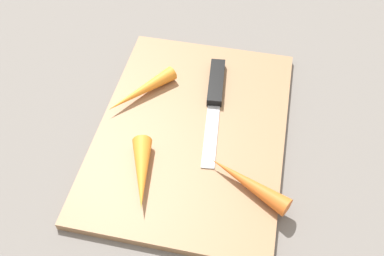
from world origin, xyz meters
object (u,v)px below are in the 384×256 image
cutting_board (192,131)px  carrot_shortest (142,173)px  knife (216,89)px  carrot_medium (248,183)px  carrot_longest (141,91)px

cutting_board → carrot_shortest: size_ratio=3.51×
knife → carrot_shortest: 0.18m
carrot_medium → carrot_longest: carrot_medium is taller
knife → carrot_longest: carrot_longest is taller
cutting_board → carrot_medium: bearing=47.3°
knife → carrot_shortest: size_ratio=1.96×
cutting_board → carrot_medium: (0.08, 0.09, 0.02)m
cutting_board → carrot_medium: size_ratio=3.13×
cutting_board → knife: 0.08m
cutting_board → carrot_longest: carrot_longest is taller
knife → carrot_longest: (0.03, -0.11, 0.01)m
carrot_longest → cutting_board: bearing=100.0°
carrot_shortest → carrot_longest: size_ratio=0.87×
cutting_board → knife: (-0.08, 0.02, 0.01)m
knife → carrot_shortest: (0.17, -0.07, 0.01)m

